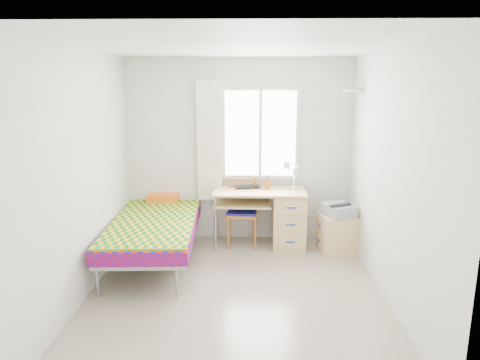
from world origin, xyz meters
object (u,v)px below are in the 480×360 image
printer (339,210)px  chair (242,208)px  bed (157,223)px  desk (284,216)px  cabinet (337,233)px

printer → chair: bearing=143.5°
bed → printer: (2.40, 0.21, 0.13)m
desk → printer: 0.77m
bed → desk: bearing=12.6°
bed → printer: bed is taller
desk → chair: chair is taller
chair → printer: size_ratio=1.95×
chair → printer: bearing=-8.4°
cabinet → bed: bearing=-179.8°
desk → printer: size_ratio=2.63×
desk → bed: bearing=-163.7°
bed → cabinet: bed is taller
chair → bed: bearing=-150.2°
desk → cabinet: size_ratio=2.50×
desk → chair: size_ratio=1.35×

